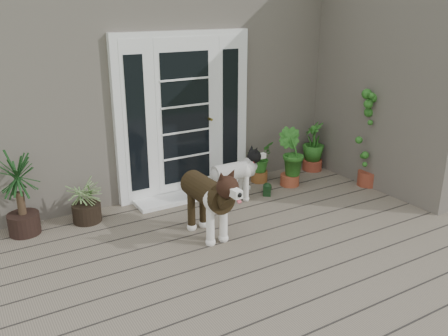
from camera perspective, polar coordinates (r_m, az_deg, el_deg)
deck at (r=5.07m, az=8.99°, el=-11.03°), size 6.20×4.60×0.12m
house_main at (r=8.16m, az=-10.09°, el=11.61°), size 7.40×4.00×3.10m
house_wing at (r=7.35m, az=21.93°, el=9.71°), size 1.60×2.40×3.10m
door_unit at (r=6.29m, az=-4.79°, el=6.31°), size 1.90×0.14×2.15m
door_step at (r=6.44m, az=-3.74°, el=-3.17°), size 1.60×0.40×0.05m
brindle_dog at (r=5.23m, az=-2.06°, el=-4.30°), size 0.43×0.95×0.78m
white_dog at (r=6.15m, az=1.09°, el=-1.41°), size 0.74×0.32×0.61m
spider_plant at (r=5.83m, az=-16.32°, el=-3.49°), size 0.66×0.66×0.60m
yucca at (r=5.70m, az=-23.34°, el=-2.94°), size 0.72×0.72×0.95m
herb_a at (r=6.89m, az=4.29°, el=0.32°), size 0.54×0.54×0.50m
herb_b at (r=6.77m, az=7.99°, el=0.38°), size 0.55×0.55×0.61m
herb_c at (r=7.47m, az=10.66°, el=2.06°), size 0.54×0.54×0.62m
sapling at (r=6.88m, az=17.37°, el=3.80°), size 0.47×0.47×1.49m
clog_left at (r=6.38m, az=-1.70°, el=-3.15°), size 0.28×0.32×0.09m
clog_right at (r=6.54m, az=5.20°, el=-2.63°), size 0.30×0.34×0.09m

